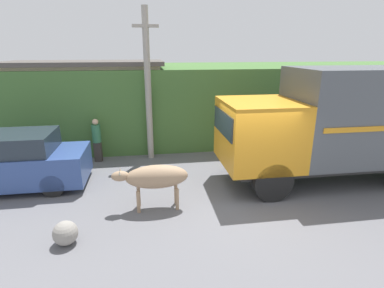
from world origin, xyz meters
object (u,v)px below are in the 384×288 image
Objects in this scene: utility_pole at (148,84)px; roadside_rock at (65,233)px; cargo_truck at (345,122)px; brown_cow at (155,177)px; pedestrian_on_hill at (97,138)px; parked_suv at (10,162)px.

utility_pole is 10.29× the size of roadside_rock.
cargo_truck is at bearing 15.62° from roadside_rock.
brown_cow reaches higher than roadside_rock.
utility_pole is (-0.05, 3.89, 1.93)m from brown_cow.
brown_cow is 0.36× the size of utility_pole.
pedestrian_on_hill is at bearing -176.42° from utility_pole.
parked_suv is (-4.18, 1.87, -0.06)m from brown_cow.
parked_suv is 5.01m from utility_pole.
pedestrian_on_hill is at bearing 157.68° from cargo_truck.
roadside_rock is at bearing -50.12° from parked_suv.
roadside_rock is at bearing -147.00° from brown_cow.
utility_pole is 6.04m from roadside_rock.
utility_pole reaches higher than parked_suv.
brown_cow is at bearing -89.28° from utility_pole.
pedestrian_on_hill is at bearing 45.43° from parked_suv.
utility_pole is (1.93, 0.12, 1.92)m from pedestrian_on_hill.
brown_cow is at bearing 32.28° from roadside_rock.
cargo_truck is 1.31× the size of utility_pole.
cargo_truck reaches higher than brown_cow.
utility_pole is at bearing 150.80° from cargo_truck.
roadside_rock is (2.21, -3.11, -0.55)m from parked_suv.
pedestrian_on_hill is 5.06m from roadside_rock.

